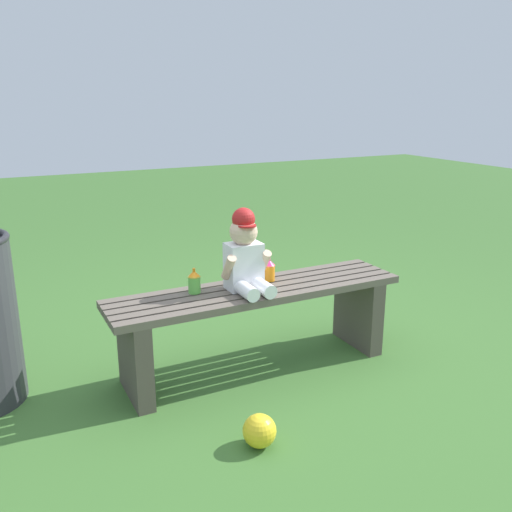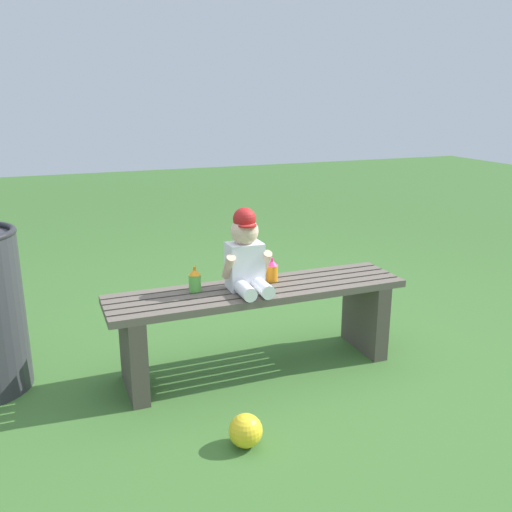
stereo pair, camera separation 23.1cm
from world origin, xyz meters
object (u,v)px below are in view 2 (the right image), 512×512
park_bench (258,315)px  sippy_cup_right (272,270)px  sippy_cup_left (195,280)px  toy_ball (246,431)px  child_figure (246,254)px

park_bench → sippy_cup_right: (0.10, 0.07, 0.21)m
sippy_cup_left → toy_ball: bearing=-89.0°
sippy_cup_left → sippy_cup_right: 0.41m
child_figure → sippy_cup_right: 0.21m
sippy_cup_left → toy_ball: size_ratio=0.90×
park_bench → toy_ball: size_ratio=10.95×
sippy_cup_right → toy_ball: bearing=-120.6°
child_figure → toy_ball: size_ratio=2.95×
park_bench → toy_ball: park_bench is taller
park_bench → sippy_cup_right: 0.24m
child_figure → sippy_cup_right: (0.17, 0.07, -0.12)m
sippy_cup_left → child_figure: bearing=-15.4°
park_bench → toy_ball: bearing=-116.0°
park_bench → sippy_cup_right: size_ratio=12.10×
sippy_cup_right → toy_ball: 0.89m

